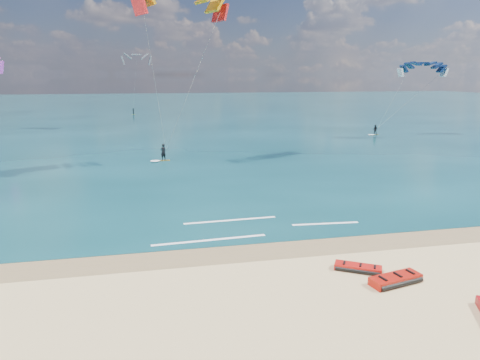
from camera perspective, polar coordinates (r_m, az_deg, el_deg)
name	(u,v)px	position (r m, az deg, el deg)	size (l,w,h in m)	color
ground	(196,144)	(58.47, -5.92, 4.82)	(320.00, 320.00, 0.00)	tan
wet_sand_strip	(264,251)	(23.09, 3.28, -9.41)	(320.00, 2.40, 0.01)	brown
sea	(173,108)	(121.96, -8.93, 9.43)	(320.00, 200.00, 0.04)	#093036
packed_kite_left	(395,283)	(20.97, 19.98, -12.81)	(2.67, 1.20, 0.44)	#A81308
packed_kite_mid	(358,271)	(21.64, 15.43, -11.59)	(2.35, 0.97, 0.35)	red
kitesurfer_main	(172,68)	(43.91, -9.01, 14.48)	(10.05, 7.70, 18.54)	gold
kitesurfer_far	(400,94)	(68.82, 20.55, 10.64)	(10.36, 6.05, 12.12)	gold
shoreline_foam	(248,228)	(26.14, 1.03, -6.45)	(12.88, 3.62, 0.01)	white
distant_kites	(38,88)	(100.16, -25.32, 11.04)	(43.95, 39.29, 13.61)	gray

